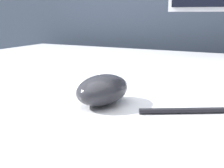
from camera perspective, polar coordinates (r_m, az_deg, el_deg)
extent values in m
cube|color=#333D4C|center=(1.26, 17.64, 0.56)|extent=(5.00, 0.03, 1.28)
ellipsoid|color=#232328|center=(0.46, -1.72, -1.03)|extent=(0.07, 0.11, 0.04)
cube|color=silver|center=(0.65, 3.51, 1.85)|extent=(0.44, 0.16, 0.02)
cube|color=white|center=(0.65, 3.53, 2.89)|extent=(0.41, 0.14, 0.01)
cylinder|color=black|center=(0.44, 15.21, -4.69)|extent=(0.14, 0.08, 0.01)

